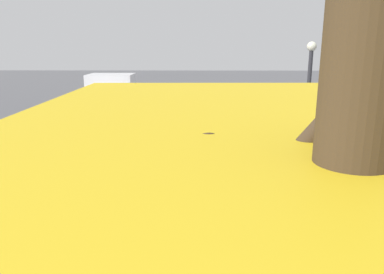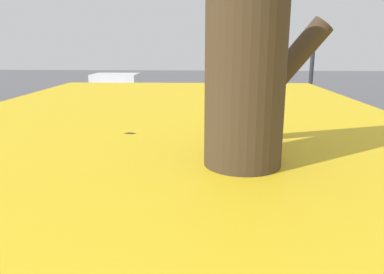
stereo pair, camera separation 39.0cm
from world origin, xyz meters
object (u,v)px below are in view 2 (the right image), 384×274
at_px(shopping_cart_vendor, 206,148).
at_px(street_lamp, 310,93).
at_px(cargo_van_parked_right, 106,115).
at_px(pedestrian_white_side, 201,111).
at_px(hand_dolly_boxes, 173,139).
at_px(pedestrian_pink_side, 189,124).
at_px(pedestrian_black_side, 233,121).

distance_m(shopping_cart_vendor, street_lamp, 3.54).
distance_m(cargo_van_parked_right, pedestrian_white_side, 3.86).
height_order(hand_dolly_boxes, pedestrian_pink_side, pedestrian_pink_side).
relative_size(cargo_van_parked_right, pedestrian_black_side, 2.49).
distance_m(pedestrian_white_side, street_lamp, 3.61).
bearing_deg(shopping_cart_vendor, pedestrian_white_side, -78.74).
bearing_deg(pedestrian_pink_side, pedestrian_black_side, -162.55).
distance_m(cargo_van_parked_right, pedestrian_pink_side, 4.79).
distance_m(hand_dolly_boxes, street_lamp, 4.38).
bearing_deg(pedestrian_pink_side, hand_dolly_boxes, -60.23).
bearing_deg(hand_dolly_boxes, pedestrian_black_side, 161.87).
height_order(pedestrian_white_side, street_lamp, street_lamp).
height_order(cargo_van_parked_right, pedestrian_white_side, cargo_van_parked_right).
bearing_deg(pedestrian_white_side, street_lamp, 157.62).
height_order(shopping_cart_vendor, hand_dolly_boxes, hand_dolly_boxes).
height_order(hand_dolly_boxes, pedestrian_black_side, pedestrian_black_side).
bearing_deg(pedestrian_black_side, hand_dolly_boxes, -18.13).
height_order(hand_dolly_boxes, pedestrian_white_side, pedestrian_white_side).
bearing_deg(pedestrian_pink_side, cargo_van_parked_right, -45.21).
height_order(shopping_cart_vendor, pedestrian_pink_side, pedestrian_pink_side).
distance_m(cargo_van_parked_right, hand_dolly_boxes, 3.68).
bearing_deg(pedestrian_white_side, pedestrian_pink_side, 82.77).
height_order(pedestrian_black_side, street_lamp, street_lamp).
height_order(pedestrian_pink_side, pedestrian_black_side, same).
bearing_deg(pedestrian_white_side, hand_dolly_boxes, 53.52).
height_order(cargo_van_parked_right, street_lamp, street_lamp).
xyz_separation_m(shopping_cart_vendor, hand_dolly_boxes, (1.07, 0.04, 0.29)).
bearing_deg(pedestrian_black_side, pedestrian_pink_side, 17.45).
xyz_separation_m(hand_dolly_boxes, pedestrian_white_side, (-0.85, -1.15, 0.72)).
height_order(pedestrian_pink_side, street_lamp, street_lamp).
xyz_separation_m(pedestrian_pink_side, pedestrian_white_side, (-0.27, -2.15, 0.00)).
xyz_separation_m(cargo_van_parked_right, shopping_cart_vendor, (-3.85, 2.34, -0.61)).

